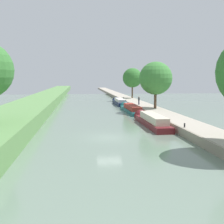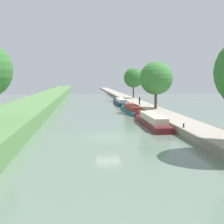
{
  "view_description": "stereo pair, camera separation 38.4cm",
  "coord_description": "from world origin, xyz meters",
  "px_view_note": "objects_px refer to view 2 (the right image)",
  "views": [
    {
      "loc": [
        -3.0,
        -27.73,
        6.02
      ],
      "look_at": [
        1.86,
        13.46,
        1.0
      ],
      "focal_mm": 44.6,
      "sensor_mm": 36.0,
      "label": 1
    },
    {
      "loc": [
        -2.62,
        -27.78,
        6.02
      ],
      "look_at": [
        1.86,
        13.46,
        1.0
      ],
      "focal_mm": 44.6,
      "sensor_mm": 36.0,
      "label": 2
    }
  ],
  "objects_px": {
    "person_walking": "(140,100)",
    "mooring_bollard_far": "(124,98)",
    "narrowboat_navy": "(120,102)",
    "narrowboat_teal": "(131,109)",
    "narrowboat_maroon": "(150,120)",
    "mooring_bollard_near": "(184,125)"
  },
  "relations": [
    {
      "from": "narrowboat_maroon",
      "to": "mooring_bollard_far",
      "type": "distance_m",
      "value": 34.72
    },
    {
      "from": "narrowboat_maroon",
      "to": "mooring_bollard_far",
      "type": "relative_size",
      "value": 28.07
    },
    {
      "from": "person_walking",
      "to": "mooring_bollard_near",
      "type": "distance_m",
      "value": 25.92
    },
    {
      "from": "narrowboat_maroon",
      "to": "mooring_bollard_far",
      "type": "bearing_deg",
      "value": 86.85
    },
    {
      "from": "narrowboat_maroon",
      "to": "narrowboat_navy",
      "type": "xyz_separation_m",
      "value": [
        0.03,
        29.01,
        -0.04
      ]
    },
    {
      "from": "person_walking",
      "to": "mooring_bollard_far",
      "type": "xyz_separation_m",
      "value": [
        -0.64,
        15.51,
        -0.65
      ]
    },
    {
      "from": "narrowboat_teal",
      "to": "mooring_bollard_near",
      "type": "height_order",
      "value": "narrowboat_teal"
    },
    {
      "from": "narrowboat_teal",
      "to": "narrowboat_maroon",
      "type": "bearing_deg",
      "value": -90.44
    },
    {
      "from": "narrowboat_teal",
      "to": "mooring_bollard_far",
      "type": "relative_size",
      "value": 31.37
    },
    {
      "from": "narrowboat_maroon",
      "to": "person_walking",
      "type": "bearing_deg",
      "value": 82.42
    },
    {
      "from": "narrowboat_navy",
      "to": "person_walking",
      "type": "distance_m",
      "value": 10.23
    },
    {
      "from": "narrowboat_navy",
      "to": "mooring_bollard_far",
      "type": "relative_size",
      "value": 26.76
    },
    {
      "from": "narrowboat_maroon",
      "to": "mooring_bollard_near",
      "type": "bearing_deg",
      "value": -74.23
    },
    {
      "from": "narrowboat_maroon",
      "to": "narrowboat_navy",
      "type": "bearing_deg",
      "value": 89.94
    },
    {
      "from": "narrowboat_navy",
      "to": "person_walking",
      "type": "relative_size",
      "value": 7.25
    },
    {
      "from": "person_walking",
      "to": "mooring_bollard_far",
      "type": "relative_size",
      "value": 3.69
    },
    {
      "from": "mooring_bollard_near",
      "to": "mooring_bollard_far",
      "type": "xyz_separation_m",
      "value": [
        0.0,
        41.42,
        0.0
      ]
    },
    {
      "from": "person_walking",
      "to": "mooring_bollard_near",
      "type": "height_order",
      "value": "person_walking"
    },
    {
      "from": "mooring_bollard_near",
      "to": "person_walking",
      "type": "bearing_deg",
      "value": 88.58
    },
    {
      "from": "narrowboat_maroon",
      "to": "mooring_bollard_far",
      "type": "xyz_separation_m",
      "value": [
        1.91,
        34.67,
        0.44
      ]
    },
    {
      "from": "person_walking",
      "to": "mooring_bollard_far",
      "type": "height_order",
      "value": "person_walking"
    },
    {
      "from": "narrowboat_maroon",
      "to": "narrowboat_teal",
      "type": "xyz_separation_m",
      "value": [
        0.11,
        14.86,
        -0.08
      ]
    }
  ]
}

